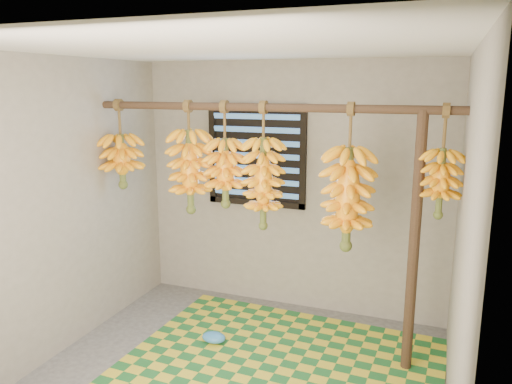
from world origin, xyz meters
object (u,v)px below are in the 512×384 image
at_px(support_post, 414,246).
at_px(banana_bunch_d, 263,184).
at_px(banana_bunch_a, 122,161).
at_px(banana_bunch_f, 441,183).
at_px(banana_bunch_e, 348,199).
at_px(plastic_bag, 214,337).
at_px(banana_bunch_c, 225,173).
at_px(woven_mat, 279,367).
at_px(banana_bunch_b, 190,171).

height_order(support_post, banana_bunch_d, banana_bunch_d).
bearing_deg(banana_bunch_a, banana_bunch_f, -0.00).
xyz_separation_m(support_post, banana_bunch_e, (-0.51, 0.00, 0.32)).
distance_m(plastic_bag, banana_bunch_a, 1.76).
relative_size(banana_bunch_a, banana_bunch_c, 0.90).
bearing_deg(woven_mat, support_post, 20.59).
bearing_deg(woven_mat, banana_bunch_e, 39.50).
relative_size(support_post, woven_mat, 0.83).
distance_m(banana_bunch_c, banana_bunch_e, 1.03).
height_order(woven_mat, banana_bunch_f, banana_bunch_f).
bearing_deg(banana_bunch_c, banana_bunch_f, -0.00).
bearing_deg(banana_bunch_d, banana_bunch_c, 180.00).
xyz_separation_m(banana_bunch_e, banana_bunch_f, (0.66, -0.00, 0.17)).
relative_size(banana_bunch_a, banana_bunch_f, 0.96).
height_order(woven_mat, plastic_bag, plastic_bag).
relative_size(banana_bunch_a, banana_bunch_d, 0.76).
relative_size(support_post, banana_bunch_a, 2.55).
height_order(plastic_bag, banana_bunch_c, banana_bunch_c).
height_order(banana_bunch_a, banana_bunch_d, same).
xyz_separation_m(banana_bunch_c, banana_bunch_d, (0.34, 0.00, -0.07)).
xyz_separation_m(woven_mat, banana_bunch_c, (-0.60, 0.35, 1.45)).
relative_size(banana_bunch_c, banana_bunch_e, 0.78).
height_order(support_post, plastic_bag, support_post).
bearing_deg(plastic_bag, support_post, 6.96).
bearing_deg(banana_bunch_c, banana_bunch_b, 180.00).
xyz_separation_m(plastic_bag, banana_bunch_a, (-0.98, 0.19, 1.45)).
xyz_separation_m(support_post, banana_bunch_b, (-1.86, 0.00, 0.45)).
bearing_deg(banana_bunch_a, banana_bunch_e, 0.00).
distance_m(plastic_bag, banana_bunch_e, 1.67).
bearing_deg(banana_bunch_c, banana_bunch_d, 0.00).
distance_m(woven_mat, banana_bunch_f, 1.87).
height_order(banana_bunch_b, banana_bunch_c, same).
distance_m(banana_bunch_d, banana_bunch_e, 0.69).
relative_size(support_post, banana_bunch_e, 1.77).
relative_size(woven_mat, banana_bunch_a, 3.08).
relative_size(banana_bunch_e, banana_bunch_f, 1.38).
height_order(plastic_bag, banana_bunch_a, banana_bunch_a).
height_order(support_post, banana_bunch_c, banana_bunch_c).
bearing_deg(banana_bunch_b, banana_bunch_f, -0.00).
xyz_separation_m(plastic_bag, banana_bunch_c, (0.04, 0.19, 1.41)).
bearing_deg(banana_bunch_f, banana_bunch_d, 180.00).
bearing_deg(support_post, banana_bunch_a, 180.00).
xyz_separation_m(plastic_bag, banana_bunch_e, (1.06, 0.19, 1.27)).
bearing_deg(plastic_bag, banana_bunch_e, 10.21).
distance_m(support_post, woven_mat, 1.41).
bearing_deg(support_post, banana_bunch_f, -0.00).
bearing_deg(plastic_bag, banana_bunch_f, 6.35).
bearing_deg(support_post, plastic_bag, -173.04).
bearing_deg(banana_bunch_b, support_post, 0.00).
xyz_separation_m(banana_bunch_d, banana_bunch_f, (1.34, -0.00, 0.10)).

